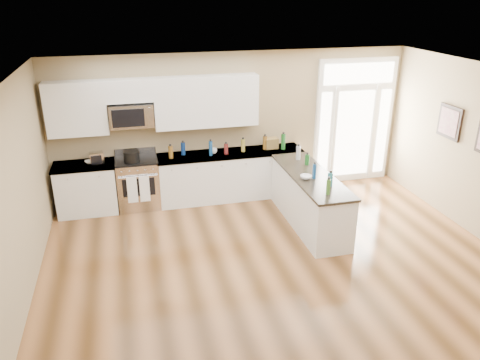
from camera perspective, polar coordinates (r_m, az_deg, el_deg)
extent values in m
plane|color=#4A2E14|center=(6.39, 7.94, -15.29)|extent=(8.00, 8.00, 0.00)
plane|color=#988560|center=(9.23, -0.71, 6.78)|extent=(7.00, 0.00, 7.00)
plane|color=white|center=(5.19, 9.59, 10.03)|extent=(8.00, 8.00, 0.00)
cube|color=silver|center=(9.06, -18.17, -1.06)|extent=(1.06, 0.62, 0.90)
cube|color=black|center=(9.22, -17.87, -3.34)|extent=(1.02, 0.52, 0.10)
cube|color=black|center=(8.89, -18.53, 1.72)|extent=(1.10, 0.66, 0.04)
cube|color=silver|center=(9.21, -1.18, 0.51)|extent=(2.81, 0.62, 0.90)
cube|color=black|center=(9.37, -1.16, -1.76)|extent=(2.77, 0.52, 0.10)
cube|color=black|center=(9.05, -1.20, 3.27)|extent=(2.85, 0.66, 0.04)
cube|color=silver|center=(8.25, 8.44, -2.47)|extent=(0.65, 2.28, 0.90)
cube|color=black|center=(8.42, 8.28, -4.94)|extent=(0.61, 2.18, 0.10)
cube|color=black|center=(8.06, 8.62, 0.56)|extent=(0.69, 2.32, 0.04)
cube|color=silver|center=(8.75, -19.35, 8.21)|extent=(1.04, 0.33, 0.95)
cube|color=silver|center=(8.83, -4.13, 9.53)|extent=(1.94, 0.33, 0.95)
cube|color=silver|center=(8.65, -13.37, 10.58)|extent=(0.82, 0.33, 0.40)
cube|color=silver|center=(8.71, -13.11, 7.71)|extent=(0.78, 0.40, 0.42)
cube|color=black|center=(8.51, -13.47, 7.34)|extent=(0.56, 0.01, 0.32)
cube|color=white|center=(10.09, 13.69, 6.93)|extent=(1.70, 0.08, 2.60)
cube|color=white|center=(10.11, 13.69, 5.49)|extent=(0.78, 0.02, 1.80)
cube|color=white|center=(9.83, 10.25, 5.29)|extent=(0.22, 0.02, 1.80)
cube|color=white|center=(10.43, 16.93, 5.65)|extent=(0.22, 0.02, 1.80)
cube|color=white|center=(9.84, 14.36, 12.46)|extent=(1.50, 0.02, 0.40)
cube|color=black|center=(9.05, 24.20, 6.47)|extent=(0.04, 0.58, 0.58)
cube|color=#893755|center=(9.04, 24.08, 6.46)|extent=(0.01, 0.46, 0.46)
cube|color=silver|center=(9.02, -12.29, -0.46)|extent=(0.77, 0.63, 0.92)
cube|color=black|center=(8.85, -12.54, 2.37)|extent=(0.77, 0.60, 0.03)
cube|color=silver|center=(9.11, -12.65, 3.44)|extent=(0.77, 0.04, 0.14)
cube|color=black|center=(8.70, -12.22, -0.89)|extent=(0.58, 0.01, 0.34)
cylinder|color=silver|center=(8.59, -12.34, 0.39)|extent=(0.70, 0.02, 0.02)
cube|color=white|center=(8.67, -12.99, -1.18)|extent=(0.18, 0.02, 0.50)
cube|color=white|center=(8.67, -11.55, -1.04)|extent=(0.18, 0.02, 0.50)
cylinder|color=black|center=(8.69, -13.08, 2.84)|extent=(0.32, 0.32, 0.22)
cube|color=silver|center=(8.82, -17.08, 2.59)|extent=(0.27, 0.22, 0.20)
cube|color=brown|center=(9.27, 3.82, 4.51)|extent=(0.26, 0.20, 0.21)
imported|color=white|center=(8.90, -17.82, 2.11)|extent=(0.22, 0.22, 0.04)
imported|color=white|center=(7.84, 8.04, 0.35)|extent=(0.24, 0.24, 0.06)
imported|color=white|center=(8.98, -3.22, 3.58)|extent=(0.16, 0.16, 0.10)
cylinder|color=#19591E|center=(8.46, 8.19, 2.47)|extent=(0.08, 0.08, 0.19)
cylinder|color=navy|center=(8.85, -3.59, 3.87)|extent=(0.07, 0.07, 0.28)
cylinder|color=brown|center=(8.79, -8.44, 3.38)|extent=(0.08, 0.08, 0.23)
cylinder|color=olive|center=(9.05, 0.38, 4.24)|extent=(0.08, 0.08, 0.24)
cylinder|color=#26727F|center=(7.60, 10.93, 0.09)|extent=(0.08, 0.08, 0.23)
cylinder|color=#591919|center=(8.93, -1.70, 3.82)|extent=(0.08, 0.08, 0.20)
cylinder|color=#B2B2B7|center=(8.69, 7.12, 3.31)|extent=(0.08, 0.08, 0.26)
cylinder|color=navy|center=(8.95, -6.95, 3.82)|extent=(0.08, 0.08, 0.24)
cylinder|color=#3F7226|center=(7.28, 10.72, -0.83)|extent=(0.06, 0.06, 0.25)
cylinder|color=#19591E|center=(9.22, 5.29, 4.68)|extent=(0.08, 0.08, 0.30)
cylinder|color=navy|center=(7.84, 9.04, 1.04)|extent=(0.06, 0.06, 0.25)
cylinder|color=brown|center=(9.19, 3.06, 4.56)|extent=(0.08, 0.08, 0.26)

